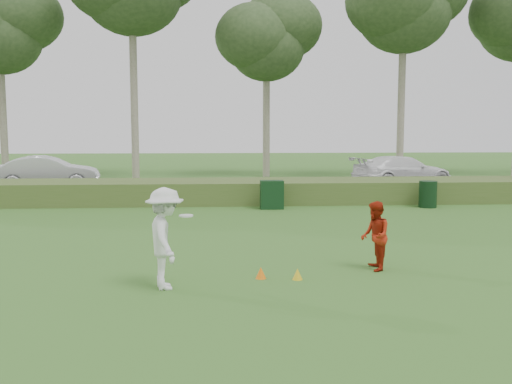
{
  "coord_description": "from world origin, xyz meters",
  "views": [
    {
      "loc": [
        -1.02,
        -11.58,
        3.04
      ],
      "look_at": [
        0.0,
        4.0,
        1.3
      ],
      "focal_mm": 40.0,
      "sensor_mm": 36.0,
      "label": 1
    }
  ],
  "objects": [
    {
      "name": "cone_yellow",
      "position": [
        0.55,
        -0.4,
        0.11
      ],
      "size": [
        0.21,
        0.21,
        0.23
      ],
      "primitive_type": "cone",
      "color": "gold",
      "rests_on": "ground"
    },
    {
      "name": "trash_bin",
      "position": [
        7.06,
        9.85,
        0.51
      ],
      "size": [
        0.84,
        0.84,
        1.03
      ],
      "primitive_type": "cylinder",
      "rotation": [
        0.0,
        0.0,
        -0.27
      ],
      "color": "black",
      "rests_on": "ground"
    },
    {
      "name": "cone_orange",
      "position": [
        -0.18,
        -0.27,
        0.12
      ],
      "size": [
        0.22,
        0.22,
        0.24
      ],
      "primitive_type": "cone",
      "color": "orange",
      "rests_on": "ground"
    },
    {
      "name": "player_white",
      "position": [
        -2.05,
        -0.86,
        0.97
      ],
      "size": [
        1.02,
        1.38,
        1.94
      ],
      "rotation": [
        0.0,
        0.0,
        1.79
      ],
      "color": "white",
      "rests_on": "ground"
    },
    {
      "name": "tree_5",
      "position": [
        10.0,
        22.5,
        10.47
      ],
      "size": [
        7.28,
        7.28,
        14.0
      ],
      "color": "gray",
      "rests_on": "ground"
    },
    {
      "name": "player_red",
      "position": [
        2.32,
        0.27,
        0.75
      ],
      "size": [
        0.62,
        0.77,
        1.49
      ],
      "primitive_type": "imported",
      "rotation": [
        0.0,
        0.0,
        -1.65
      ],
      "color": "#A4210E",
      "rests_on": "ground"
    },
    {
      "name": "reed_strip",
      "position": [
        0.0,
        12.0,
        0.45
      ],
      "size": [
        80.0,
        3.0,
        0.9
      ],
      "primitive_type": "cube",
      "color": "#405B24",
      "rests_on": "ground"
    },
    {
      "name": "utility_cabinet",
      "position": [
        0.99,
        9.84,
        0.54
      ],
      "size": [
        0.88,
        0.56,
        1.08
      ],
      "primitive_type": "cube",
      "rotation": [
        0.0,
        0.0,
        0.02
      ],
      "color": "black",
      "rests_on": "ground"
    },
    {
      "name": "park_road",
      "position": [
        0.0,
        17.0,
        0.03
      ],
      "size": [
        80.0,
        6.0,
        0.06
      ],
      "primitive_type": "cube",
      "color": "#2D2D2D",
      "rests_on": "ground"
    },
    {
      "name": "ground",
      "position": [
        0.0,
        0.0,
        0.0
      ],
      "size": [
        120.0,
        120.0,
        0.0
      ],
      "primitive_type": "plane",
      "color": "#2E6120",
      "rests_on": "ground"
    },
    {
      "name": "tree_4",
      "position": [
        2.0,
        24.5,
        8.59
      ],
      "size": [
        6.24,
        6.24,
        11.5
      ],
      "color": "gray",
      "rests_on": "ground"
    },
    {
      "name": "car_mid",
      "position": [
        -9.5,
        17.22,
        0.88
      ],
      "size": [
        5.19,
        2.51,
        1.64
      ],
      "primitive_type": "imported",
      "rotation": [
        0.0,
        0.0,
        1.73
      ],
      "color": "silver",
      "rests_on": "park_road"
    },
    {
      "name": "car_right",
      "position": [
        8.57,
        17.57,
        0.84
      ],
      "size": [
        5.78,
        3.58,
        1.56
      ],
      "primitive_type": "imported",
      "rotation": [
        0.0,
        0.0,
        1.85
      ],
      "color": "white",
      "rests_on": "park_road"
    }
  ]
}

